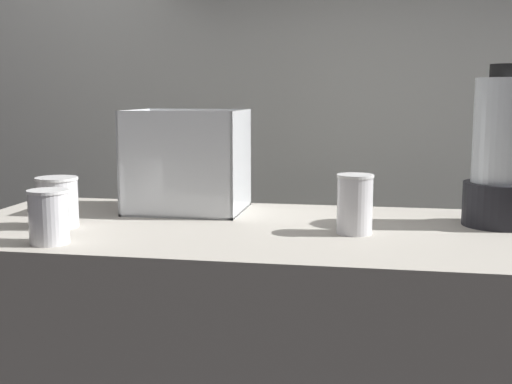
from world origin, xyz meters
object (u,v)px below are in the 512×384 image
blender_pitcher (502,159)px  juice_cup_carrot_far_left (58,206)px  juice_cup_beet_left (49,219)px  juice_cup_carrot_middle (355,208)px  carrot_display_bin (188,179)px

blender_pitcher → juice_cup_carrot_far_left: bearing=-168.8°
blender_pitcher → juice_cup_beet_left: (-0.93, -0.35, -0.10)m
blender_pitcher → juice_cup_carrot_middle: bearing=-155.7°
carrot_display_bin → blender_pitcher: blender_pitcher is taller
carrot_display_bin → blender_pitcher: 0.76m
blender_pitcher → juice_cup_carrot_far_left: blender_pitcher is taller
blender_pitcher → juice_cup_beet_left: 1.00m
carrot_display_bin → juice_cup_beet_left: (-0.17, -0.42, -0.03)m
juice_cup_beet_left → juice_cup_carrot_middle: bearing=18.9°
carrot_display_bin → blender_pitcher: (0.76, -0.06, 0.07)m
blender_pitcher → carrot_display_bin: bearing=175.2°
carrot_display_bin → juice_cup_carrot_far_left: size_ratio=2.53×
blender_pitcher → juice_cup_carrot_far_left: (-0.99, -0.20, -0.10)m
carrot_display_bin → juice_cup_beet_left: carrot_display_bin is taller
juice_cup_carrot_middle → carrot_display_bin: bearing=154.1°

